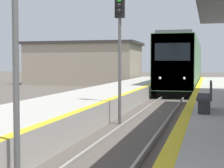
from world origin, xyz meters
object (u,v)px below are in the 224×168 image
object	(u,v)px
train	(183,64)
signal_mid	(120,34)
signal_near	(15,4)
bench	(207,95)

from	to	relation	value
train	signal_mid	bearing A→B (deg)	-92.86
signal_near	bench	bearing A→B (deg)	57.93
signal_near	signal_mid	world-z (taller)	same
train	bench	distance (m)	22.98
train	signal_mid	world-z (taller)	signal_mid
signal_mid	bench	xyz separation A→B (m)	(3.26, -2.06, -2.09)
train	signal_mid	size ratio (longest dim) A/B	4.22
bench	signal_mid	bearing A→B (deg)	147.69
train	bench	size ratio (longest dim) A/B	10.60
train	bench	xyz separation A→B (m)	(2.22, -22.85, -0.96)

